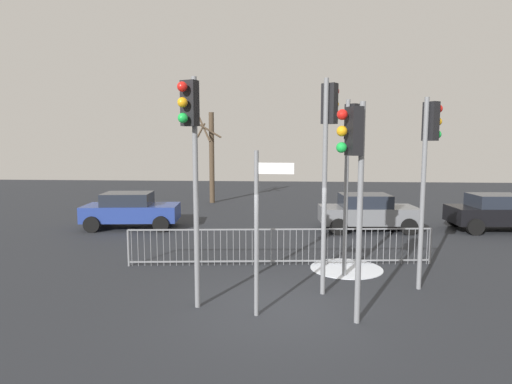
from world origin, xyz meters
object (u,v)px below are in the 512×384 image
Objects in this scene: traffic_light_foreground_right at (328,139)px; traffic_light_mid_right at (191,141)px; car_black_mid at (498,212)px; traffic_light_rear_right at (354,163)px; traffic_light_foreground_left at (429,150)px; car_grey_far at (367,212)px; traffic_light_mid_left at (351,148)px; direction_sign_post at (259,225)px; bare_tree_left at (211,155)px; car_blue_near at (131,210)px.

traffic_light_foreground_right is 3.14m from traffic_light_mid_right.
car_black_mid is at bearing 78.42° from traffic_light_foreground_right.
traffic_light_rear_right is 1.10× the size of car_black_mid.
traffic_light_rear_right is 12.06m from car_black_mid.
traffic_light_foreground_left is 0.92× the size of traffic_light_foreground_right.
traffic_light_foreground_left is at bearing -93.47° from car_grey_far.
traffic_light_mid_left is 4.46m from traffic_light_mid_right.
traffic_light_rear_right is at bearing -130.73° from car_black_mid.
traffic_light_foreground_left is at bearing -140.58° from traffic_light_mid_right.
traffic_light_foreground_left is 1.17× the size of car_grey_far.
traffic_light_foreground_right reaches higher than traffic_light_mid_right.
traffic_light_mid_left reaches higher than car_black_mid.
car_grey_far and car_black_mid have the same top height.
traffic_light_foreground_right reaches higher than car_grey_far.
traffic_light_foreground_right is 1.47× the size of direction_sign_post.
traffic_light_foreground_right is (-0.71, -1.39, 0.24)m from traffic_light_mid_left.
traffic_light_rear_right is 1.09× the size of car_grey_far.
traffic_light_foreground_left is at bearing 33.11° from direction_sign_post.
traffic_light_mid_left is at bearing 59.01° from direction_sign_post.
bare_tree_left is at bearing -59.98° from traffic_light_mid_right.
direction_sign_post is 16.77m from bare_tree_left.
bare_tree_left reaches higher than car_black_mid.
traffic_light_mid_right is (-5.27, -1.71, 0.21)m from traffic_light_foreground_left.
car_blue_near is 0.75× the size of bare_tree_left.
car_grey_far is at bearing -4.83° from car_blue_near.
traffic_light_mid_right is 16.26m from bare_tree_left.
car_black_mid is (7.55, 7.62, -2.84)m from traffic_light_foreground_right.
traffic_light_foreground_right is 1.83m from traffic_light_rear_right.
traffic_light_foreground_right is at bearing -70.56° from traffic_light_mid_left.
traffic_light_rear_right is 1.27× the size of direction_sign_post.
car_grey_far is at bearing 121.42° from traffic_light_mid_left.
direction_sign_post is 0.86× the size of car_grey_far.
car_grey_far is 1.01× the size of car_black_mid.
traffic_light_rear_right is 9.57m from car_grey_far.
car_blue_near is 8.18m from bare_tree_left.
traffic_light_rear_right reaches higher than car_grey_far.
bare_tree_left is at bearing 109.55° from direction_sign_post.
direction_sign_post is at bearing -61.64° from car_blue_near.
traffic_light_foreground_right reaches higher than traffic_light_foreground_left.
bare_tree_left reaches higher than car_grey_far.
traffic_light_mid_left is 0.93× the size of traffic_light_foreground_right.
traffic_light_foreground_left is 1.17× the size of car_black_mid.
traffic_light_foreground_right reaches higher than traffic_light_mid_left.
traffic_light_rear_right is at bearing -50.59° from traffic_light_mid_left.
traffic_light_mid_right reaches higher than direction_sign_post.
traffic_light_mid_right reaches higher than traffic_light_rear_right.
bare_tree_left is at bearing 160.73° from traffic_light_mid_left.
traffic_light_mid_left is 9.61m from car_black_mid.
direction_sign_post is (-1.80, 0.26, -1.26)m from traffic_light_rear_right.
car_grey_far is 10.88m from bare_tree_left.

